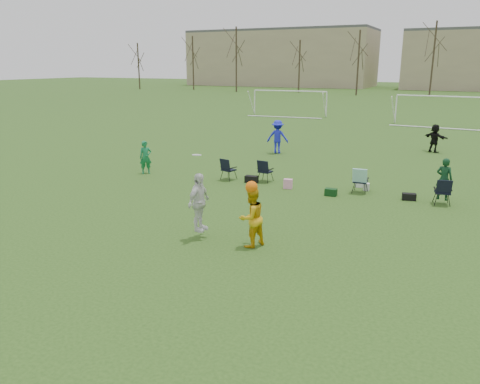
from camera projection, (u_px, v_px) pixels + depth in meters
The scene contains 10 objects.
ground at pixel (204, 252), 12.76m from camera, with size 260.00×260.00×0.00m, color #264A17.
fielder_green_near at pixel (146, 157), 21.76m from camera, with size 0.56×0.37×1.53m, color #147542.
fielder_blue at pixel (278, 137), 26.72m from camera, with size 1.22×0.70×1.89m, color #1C22D2.
fielder_black at pixel (435, 138), 27.05m from camera, with size 1.51×0.48×1.62m, color black.
center_contest at pixel (228, 210), 13.21m from camera, with size 2.30×1.13×2.51m.
sideline_setup at pixel (338, 179), 18.76m from camera, with size 9.45×2.18×1.70m.
goal_left at pixel (290, 96), 45.95m from camera, with size 7.39×0.76×2.46m.
goal_mid at pixel (442, 102), 38.31m from camera, with size 7.40×0.63×2.46m.
tree_line at pixel (433, 63), 71.87m from camera, with size 110.28×3.28×11.40m.
building_row at pixel (480, 58), 91.57m from camera, with size 126.00×16.00×13.00m.
Camera 1 is at (6.09, -10.24, 4.97)m, focal length 35.00 mm.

